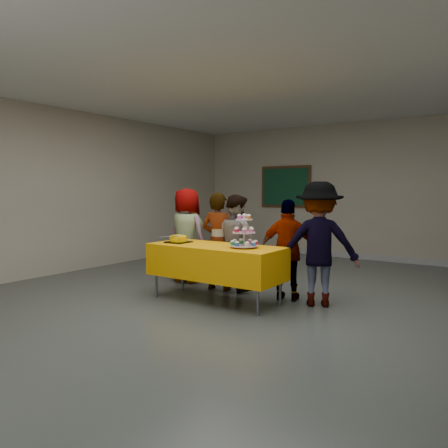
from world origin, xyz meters
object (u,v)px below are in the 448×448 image
object	(u,v)px
cupcake_stand	(244,235)
schoolchild_b	(218,241)
schoolchild_d	(288,250)
bake_table	(216,261)
noticeboard	(286,187)
schoolchild_a	(187,235)
schoolchild_e	(319,244)
schoolchild_c	(236,242)
bear_cake	(178,239)

from	to	relation	value
cupcake_stand	schoolchild_b	bearing A→B (deg)	145.30
schoolchild_d	bake_table	bearing A→B (deg)	21.44
cupcake_stand	noticeboard	bearing A→B (deg)	110.78
schoolchild_a	schoolchild_e	bearing A→B (deg)	-179.09
noticeboard	schoolchild_c	bearing A→B (deg)	-73.33
bear_cake	schoolchild_a	world-z (taller)	schoolchild_a
schoolchild_c	schoolchild_e	bearing A→B (deg)	-168.48
schoolchild_e	schoolchild_c	bearing A→B (deg)	-29.69
bake_table	schoolchild_b	world-z (taller)	schoolchild_b
schoolchild_c	schoolchild_d	xyz separation A→B (m)	(0.94, -0.12, -0.03)
bear_cake	schoolchild_d	distance (m)	1.57
bear_cake	cupcake_stand	bearing A→B (deg)	3.44
schoolchild_a	schoolchild_c	distance (m)	1.01
bear_cake	schoolchild_a	size ratio (longest dim) A/B	0.23
bake_table	schoolchild_e	xyz separation A→B (m)	(1.24, 0.60, 0.26)
bake_table	bear_cake	xyz separation A→B (m)	(-0.63, -0.05, 0.27)
schoolchild_a	noticeboard	distance (m)	4.06
bake_table	schoolchild_d	world-z (taller)	schoolchild_d
cupcake_stand	bear_cake	xyz separation A→B (m)	(-1.07, -0.06, -0.11)
bake_table	noticeboard	size ratio (longest dim) A/B	1.45
bake_table	schoolchild_b	distance (m)	0.72
bear_cake	schoolchild_e	bearing A→B (deg)	19.35
schoolchild_e	noticeboard	world-z (taller)	noticeboard
bake_table	noticeboard	world-z (taller)	noticeboard
cupcake_stand	schoolchild_a	bearing A→B (deg)	154.52
bear_cake	schoolchild_c	world-z (taller)	schoolchild_c
cupcake_stand	noticeboard	world-z (taller)	noticeboard
bake_table	bear_cake	world-z (taller)	bear_cake
schoolchild_a	schoolchild_b	world-z (taller)	schoolchild_a
schoolchild_b	bake_table	bearing A→B (deg)	115.15
schoolchild_c	schoolchild_d	distance (m)	0.95
schoolchild_d	noticeboard	world-z (taller)	noticeboard
bake_table	schoolchild_b	size ratio (longest dim) A/B	1.27
schoolchild_a	schoolchild_c	xyz separation A→B (m)	(1.01, -0.05, -0.05)
bear_cake	schoolchild_a	xyz separation A→B (m)	(-0.53, 0.83, -0.05)
schoolchild_d	schoolchild_e	size ratio (longest dim) A/B	0.85
cupcake_stand	bake_table	bearing A→B (deg)	-178.45
bear_cake	bake_table	bearing A→B (deg)	4.79
bake_table	bear_cake	size ratio (longest dim) A/B	5.25
bear_cake	schoolchild_b	distance (m)	0.69
bake_table	bear_cake	distance (m)	0.68
bake_table	bear_cake	bearing A→B (deg)	-175.21
schoolchild_d	noticeboard	size ratio (longest dim) A/B	1.08
bake_table	schoolchild_e	bearing A→B (deg)	25.92
cupcake_stand	schoolchild_a	xyz separation A→B (m)	(-1.60, 0.76, -0.16)
noticeboard	schoolchild_a	bearing A→B (deg)	-87.18
schoolchild_c	schoolchild_e	distance (m)	1.39
schoolchild_d	schoolchild_e	bearing A→B (deg)	163.18
schoolchild_d	schoolchild_e	xyz separation A→B (m)	(0.44, -0.01, 0.12)
schoolchild_c	schoolchild_e	size ratio (longest dim) A/B	0.89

